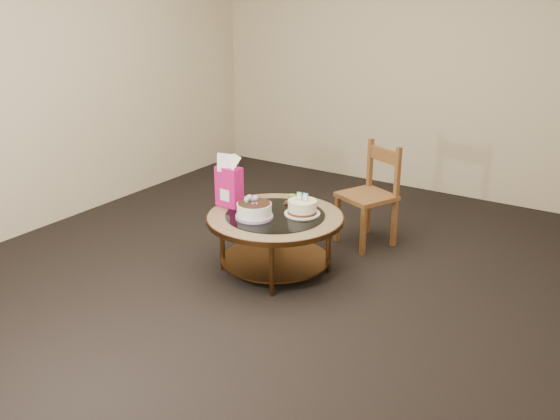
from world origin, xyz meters
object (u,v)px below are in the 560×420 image
Objects in this scene: gift_bag at (229,181)px; dining_chair at (370,194)px; decorated_cake at (254,211)px; coffee_table at (275,225)px; cream_cake at (302,207)px.

gift_bag reaches higher than dining_chair.
decorated_cake is 0.33× the size of dining_chair.
decorated_cake is at bearing -15.46° from gift_bag.
dining_chair is at bearing 54.43° from gift_bag.
coffee_table is at bearing 55.86° from decorated_cake.
gift_bag reaches higher than coffee_table.
coffee_table is at bearing 8.05° from gift_bag.
cream_cake is (0.26, 0.25, -0.00)m from decorated_cake.
coffee_table is 0.21m from decorated_cake.
cream_cake reaches higher than decorated_cake.
gift_bag is (-0.40, -0.03, 0.28)m from coffee_table.
gift_bag reaches higher than cream_cake.
decorated_cake is 0.36m from gift_bag.
dining_chair reaches higher than coffee_table.
dining_chair reaches higher than cream_cake.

